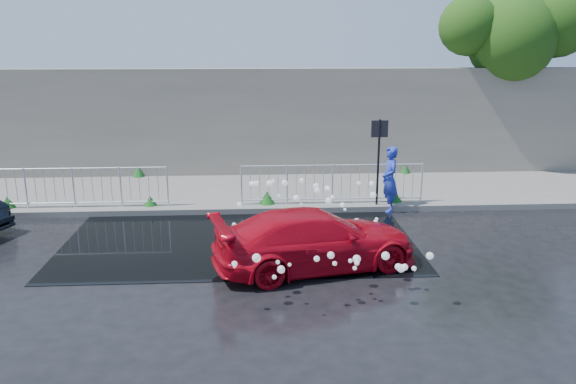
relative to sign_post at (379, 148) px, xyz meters
name	(u,v)px	position (x,y,z in m)	size (l,w,h in m)	color
ground	(216,254)	(-4.20, -3.10, -1.72)	(90.00, 90.00, 0.00)	black
pavement	(227,192)	(-4.20, 1.90, -1.65)	(30.00, 4.00, 0.15)	#5C5B58
curb	(223,211)	(-4.20, -0.10, -1.64)	(30.00, 0.25, 0.16)	#5C5B58
retaining_wall	(228,122)	(-4.20, 4.10, 0.18)	(30.00, 0.60, 3.50)	#6D685C
puddle	(240,238)	(-3.70, -2.10, -1.72)	(8.00, 5.00, 0.01)	black
sign_post	(379,148)	(0.00, 0.00, 0.00)	(0.45, 0.06, 2.50)	black
tree	(520,31)	(5.55, 4.31, 3.10)	(5.23, 2.95, 6.45)	#332114
railing_left	(73,186)	(-8.20, 0.25, -0.99)	(5.05, 0.05, 1.10)	silver
railing_right	(332,183)	(-1.20, 0.25, -0.99)	(5.05, 0.05, 1.10)	silver
weeds	(218,188)	(-4.42, 1.52, -1.41)	(12.17, 3.93, 0.37)	#114215
water_spray	(320,217)	(-1.88, -2.80, -1.01)	(3.58, 5.66, 1.06)	white
red_car	(315,239)	(-2.11, -3.96, -1.12)	(1.69, 4.17, 1.21)	#AC0616
person	(390,179)	(0.31, -0.10, -0.83)	(0.65, 0.43, 1.79)	#2235AD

